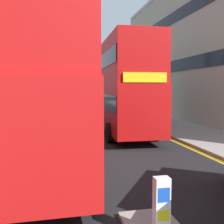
% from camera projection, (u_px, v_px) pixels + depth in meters
% --- Properties ---
extents(sidewalk_right, '(4.00, 80.00, 0.14)m').
position_uv_depth(sidewalk_right, '(185.00, 130.00, 17.55)').
color(sidewalk_right, gray).
rests_on(sidewalk_right, ground).
extents(kerb_line_outer, '(0.10, 56.00, 0.01)m').
position_uv_depth(kerb_line_outer, '(167.00, 137.00, 15.18)').
color(kerb_line_outer, yellow).
rests_on(kerb_line_outer, ground).
extents(kerb_line_inner, '(0.10, 56.00, 0.01)m').
position_uv_depth(kerb_line_inner, '(165.00, 137.00, 15.14)').
color(kerb_line_inner, yellow).
rests_on(kerb_line_inner, ground).
extents(keep_left_bollard, '(0.36, 0.28, 1.11)m').
position_uv_depth(keep_left_bollard, '(161.00, 210.00, 4.79)').
color(keep_left_bollard, silver).
rests_on(keep_left_bollard, traffic_island).
extents(double_decker_bus_away, '(2.87, 10.83, 5.64)m').
position_uv_depth(double_decker_bus_away, '(43.00, 82.00, 9.74)').
color(double_decker_bus_away, red).
rests_on(double_decker_bus_away, ground).
extents(double_decker_bus_oncoming, '(3.05, 10.88, 5.64)m').
position_uv_depth(double_decker_bus_oncoming, '(120.00, 85.00, 16.97)').
color(double_decker_bus_oncoming, '#B20F0F').
rests_on(double_decker_bus_oncoming, ground).
extents(street_tree_near, '(2.07, 1.78, 5.57)m').
position_uv_depth(street_tree_near, '(112.00, 90.00, 33.71)').
color(street_tree_near, '#6B6047').
rests_on(street_tree_near, sidewalk_right).
extents(street_tree_mid, '(1.45, 1.86, 6.67)m').
position_uv_depth(street_tree_mid, '(147.00, 83.00, 22.11)').
color(street_tree_mid, '#6B6047').
rests_on(street_tree_mid, sidewalk_right).
extents(townhouse_terrace_right, '(10.08, 28.00, 12.58)m').
position_uv_depth(townhouse_terrace_right, '(224.00, 51.00, 24.49)').
color(townhouse_terrace_right, '#B2A893').
rests_on(townhouse_terrace_right, ground).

